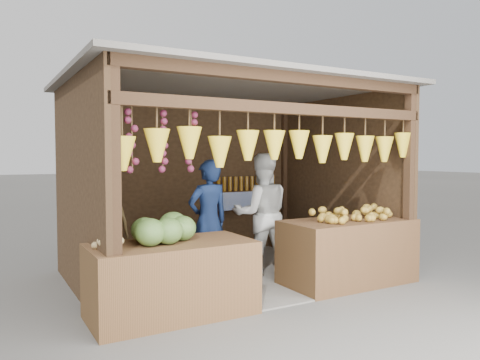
% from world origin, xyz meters
% --- Properties ---
extents(ground, '(80.00, 80.00, 0.00)m').
position_xyz_m(ground, '(0.00, 0.00, 0.00)').
color(ground, '#514F49').
rests_on(ground, ground).
extents(stall_structure, '(4.30, 3.30, 2.66)m').
position_xyz_m(stall_structure, '(-0.03, -0.04, 1.67)').
color(stall_structure, slate).
rests_on(stall_structure, ground).
extents(back_shelf, '(1.25, 0.32, 1.32)m').
position_xyz_m(back_shelf, '(1.05, 1.28, 0.87)').
color(back_shelf, '#382314').
rests_on(back_shelf, ground).
extents(counter_left, '(1.70, 0.85, 0.77)m').
position_xyz_m(counter_left, '(-1.27, -1.13, 0.39)').
color(counter_left, '#50351A').
rests_on(counter_left, ground).
extents(counter_right, '(1.75, 0.85, 0.84)m').
position_xyz_m(counter_right, '(1.21, -1.08, 0.42)').
color(counter_right, '#452D17').
rests_on(counter_right, ground).
extents(stool, '(0.30, 0.30, 0.28)m').
position_xyz_m(stool, '(-1.61, 0.17, 0.14)').
color(stool, black).
rests_on(stool, ground).
extents(man_standing, '(0.63, 0.45, 1.63)m').
position_xyz_m(man_standing, '(-0.37, -0.13, 0.82)').
color(man_standing, '#122146').
rests_on(man_standing, ground).
extents(woman_standing, '(1.00, 0.89, 1.71)m').
position_xyz_m(woman_standing, '(0.47, -0.13, 0.86)').
color(woman_standing, silver).
rests_on(woman_standing, ground).
extents(vendor_seated, '(0.56, 0.40, 1.07)m').
position_xyz_m(vendor_seated, '(-1.61, 0.17, 0.82)').
color(vendor_seated, brown).
rests_on(vendor_seated, stool).
extents(melon_pile, '(1.00, 0.50, 0.32)m').
position_xyz_m(melon_pile, '(-1.34, -1.08, 0.93)').
color(melon_pile, '#1D4813').
rests_on(melon_pile, counter_left).
extents(tanfruit_pile, '(0.34, 0.40, 0.13)m').
position_xyz_m(tanfruit_pile, '(-1.94, -1.17, 0.84)').
color(tanfruit_pile, olive).
rests_on(tanfruit_pile, counter_left).
extents(mango_pile, '(1.40, 0.64, 0.22)m').
position_xyz_m(mango_pile, '(1.25, -1.12, 0.95)').
color(mango_pile, '#CA551A').
rests_on(mango_pile, counter_right).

